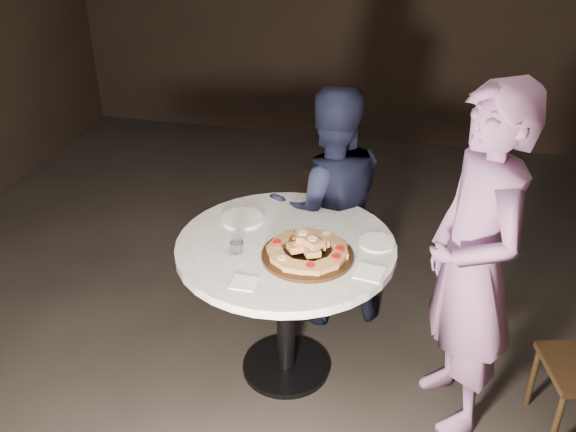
{
  "coord_description": "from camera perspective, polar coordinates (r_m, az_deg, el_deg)",
  "views": [
    {
      "loc": [
        0.48,
        -2.62,
        2.54
      ],
      "look_at": [
        -0.13,
        0.1,
        0.96
      ],
      "focal_mm": 40.0,
      "sensor_mm": 36.0,
      "label": 1
    }
  ],
  "objects": [
    {
      "name": "serving_board",
      "position": [
        3.12,
        1.75,
        -3.5
      ],
      "size": [
        0.51,
        0.51,
        0.02
      ],
      "primitive_type": "cylinder",
      "rotation": [
        0.0,
        0.0,
        0.15
      ],
      "color": "black",
      "rests_on": "table"
    },
    {
      "name": "floor",
      "position": [
        3.68,
        1.74,
        -14.18
      ],
      "size": [
        7.0,
        7.0,
        0.0
      ],
      "primitive_type": "plane",
      "color": "black",
      "rests_on": "ground"
    },
    {
      "name": "diner_teal",
      "position": [
        3.07,
        16.09,
        -4.36
      ],
      "size": [
        0.63,
        0.76,
        1.78
      ],
      "primitive_type": "imported",
      "rotation": [
        0.0,
        0.0,
        -1.19
      ],
      "color": "slate",
      "rests_on": "ground"
    },
    {
      "name": "napkin_far",
      "position": [
        3.02,
        7.24,
        -5.03
      ],
      "size": [
        0.15,
        0.15,
        0.01
      ],
      "primitive_type": "cube",
      "rotation": [
        0.0,
        0.0,
        -0.16
      ],
      "color": "white",
      "rests_on": "table"
    },
    {
      "name": "napkin_near",
      "position": [
        2.94,
        -3.98,
        -5.94
      ],
      "size": [
        0.11,
        0.11,
        0.01
      ],
      "primitive_type": "cube",
      "rotation": [
        0.0,
        0.0,
        -0.01
      ],
      "color": "white",
      "rests_on": "table"
    },
    {
      "name": "water_glass",
      "position": [
        3.14,
        -4.57,
        -2.82
      ],
      "size": [
        0.08,
        0.08,
        0.06
      ],
      "primitive_type": "imported",
      "rotation": [
        0.0,
        0.0,
        0.26
      ],
      "color": "silver",
      "rests_on": "table"
    },
    {
      "name": "focaccia_pile",
      "position": [
        3.09,
        1.81,
        -2.85
      ],
      "size": [
        0.4,
        0.39,
        0.11
      ],
      "rotation": [
        0.0,
        0.0,
        0.15
      ],
      "color": "#A76F40",
      "rests_on": "serving_board"
    },
    {
      "name": "diner_navy",
      "position": [
        3.75,
        3.63,
        0.74
      ],
      "size": [
        0.87,
        0.77,
        1.47
      ],
      "primitive_type": "imported",
      "rotation": [
        0.0,
        0.0,
        3.5
      ],
      "color": "black",
      "rests_on": "ground"
    },
    {
      "name": "chair_far",
      "position": [
        4.25,
        4.14,
        -0.01
      ],
      "size": [
        0.45,
        0.46,
        0.78
      ],
      "rotation": [
        0.0,
        0.0,
        2.87
      ],
      "color": "black",
      "rests_on": "ground"
    },
    {
      "name": "plate_left",
      "position": [
        3.43,
        -4.08,
        -0.23
      ],
      "size": [
        0.25,
        0.25,
        0.01
      ],
      "primitive_type": "cylinder",
      "rotation": [
        0.0,
        0.0,
        0.09
      ],
      "color": "white",
      "rests_on": "table"
    },
    {
      "name": "plate_right",
      "position": [
        3.25,
        7.89,
        -2.34
      ],
      "size": [
        0.21,
        0.21,
        0.01
      ],
      "primitive_type": "cylinder",
      "rotation": [
        0.0,
        0.0,
        -0.16
      ],
      "color": "white",
      "rests_on": "table"
    },
    {
      "name": "table",
      "position": [
        3.31,
        -0.19,
        -4.72
      ],
      "size": [
        1.14,
        1.14,
        0.83
      ],
      "rotation": [
        0.0,
        0.0,
        -0.03
      ],
      "color": "black",
      "rests_on": "ground"
    }
  ]
}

